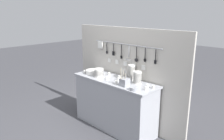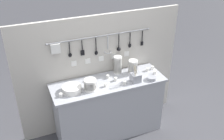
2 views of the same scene
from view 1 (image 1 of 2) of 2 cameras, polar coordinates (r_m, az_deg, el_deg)
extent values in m
plane|color=#424247|center=(3.84, 0.58, -14.58)|extent=(20.00, 20.00, 0.00)
cube|color=#9EA0A8|center=(3.50, 0.62, -2.68)|extent=(1.49, 0.50, 0.03)
cube|color=#9EA0A8|center=(3.65, 0.60, -9.01)|extent=(1.43, 0.48, 0.82)
cube|color=#BCB7AD|center=(3.70, 3.68, -1.77)|extent=(2.29, 0.04, 1.65)
cylinder|color=#93969E|center=(3.56, 3.49, 6.74)|extent=(1.37, 0.01, 0.01)
sphere|color=#93969E|center=(4.04, -3.91, 7.72)|extent=(0.02, 0.02, 0.02)
sphere|color=#93969E|center=(3.16, 12.91, 5.32)|extent=(0.02, 0.02, 0.02)
cube|color=silver|center=(3.97, -3.08, 6.56)|extent=(0.12, 0.02, 0.12)
cylinder|color=#93969E|center=(3.97, -2.96, 7.51)|extent=(0.00, 0.01, 0.02)
cylinder|color=black|center=(3.85, -1.36, 6.08)|extent=(0.01, 0.01, 0.15)
ellipsoid|color=black|center=(3.86, -1.35, 4.63)|extent=(0.04, 0.02, 0.06)
cylinder|color=#93969E|center=(3.84, -1.24, 7.29)|extent=(0.01, 0.01, 0.02)
cylinder|color=black|center=(3.73, 0.36, 5.87)|extent=(0.01, 0.01, 0.14)
cube|color=black|center=(3.75, 0.36, 4.35)|extent=(0.05, 0.01, 0.07)
cylinder|color=#93969E|center=(3.73, 0.50, 7.05)|extent=(0.01, 0.01, 0.02)
cylinder|color=black|center=(3.61, 2.45, 5.22)|extent=(0.01, 0.01, 0.18)
ellipsoid|color=black|center=(3.64, 2.43, 3.42)|extent=(0.04, 0.02, 0.06)
cylinder|color=#93969E|center=(3.61, 2.60, 6.76)|extent=(0.01, 0.01, 0.02)
cylinder|color=#93969E|center=(3.51, 4.42, 4.89)|extent=(0.01, 0.01, 0.18)
torus|color=#93969E|center=(3.53, 4.38, 2.79)|extent=(0.10, 0.10, 0.01)
cylinder|color=#93969E|center=(3.50, 4.58, 6.48)|extent=(0.01, 0.01, 0.02)
cylinder|color=black|center=(3.41, 6.42, 4.49)|extent=(0.01, 0.01, 0.19)
sphere|color=black|center=(3.44, 6.37, 2.61)|extent=(0.06, 0.06, 0.06)
cylinder|color=#93969E|center=(3.41, 6.60, 6.19)|extent=(0.01, 0.01, 0.02)
cylinder|color=black|center=(3.31, 8.65, 4.35)|extent=(0.01, 0.01, 0.16)
ellipsoid|color=black|center=(3.33, 8.58, 2.57)|extent=(0.04, 0.02, 0.06)
cylinder|color=#93969E|center=(3.31, 8.83, 5.85)|extent=(0.01, 0.01, 0.02)
cylinder|color=black|center=(3.21, 11.32, 3.89)|extent=(0.01, 0.01, 0.16)
cube|color=black|center=(3.23, 11.22, 2.05)|extent=(0.04, 0.01, 0.06)
cylinder|color=#93969E|center=(3.21, 11.52, 5.43)|extent=(0.00, 0.01, 0.02)
cube|color=white|center=(3.87, -0.66, 2.57)|extent=(0.07, 0.01, 0.07)
cube|color=white|center=(3.75, 1.35, 2.13)|extent=(0.07, 0.01, 0.07)
cube|color=white|center=(3.63, 3.49, 1.67)|extent=(0.07, 0.01, 0.07)
cube|color=white|center=(3.51, 5.78, 1.17)|extent=(0.07, 0.01, 0.07)
cube|color=white|center=(3.40, 8.21, 0.64)|extent=(0.07, 0.01, 0.07)
cylinder|color=silver|center=(3.62, -3.41, -1.41)|extent=(0.15, 0.15, 0.05)
cylinder|color=silver|center=(3.61, -3.41, -0.96)|extent=(0.15, 0.15, 0.05)
cylinder|color=silver|center=(3.61, -3.42, -0.51)|extent=(0.15, 0.15, 0.05)
cylinder|color=silver|center=(3.60, -3.43, -0.05)|extent=(0.15, 0.15, 0.05)
cylinder|color=silver|center=(3.31, 6.60, -3.18)|extent=(0.12, 0.12, 0.04)
cylinder|color=silver|center=(3.30, 6.61, -2.78)|extent=(0.12, 0.12, 0.04)
cylinder|color=silver|center=(3.30, 6.63, -2.38)|extent=(0.12, 0.12, 0.04)
cylinder|color=silver|center=(3.29, 6.64, -1.97)|extent=(0.12, 0.12, 0.04)
cylinder|color=silver|center=(3.28, 6.65, -1.57)|extent=(0.12, 0.12, 0.04)
cylinder|color=silver|center=(3.27, 6.67, -1.16)|extent=(0.12, 0.12, 0.04)
cylinder|color=silver|center=(3.27, 6.68, -0.76)|extent=(0.12, 0.12, 0.04)
cylinder|color=silver|center=(3.48, 5.03, -2.14)|extent=(0.11, 0.11, 0.05)
cylinder|color=silver|center=(3.48, 5.04, -1.71)|extent=(0.11, 0.11, 0.05)
cylinder|color=silver|center=(3.47, 5.05, -1.27)|extent=(0.11, 0.11, 0.05)
cylinder|color=silver|center=(3.46, 5.06, -0.83)|extent=(0.11, 0.11, 0.05)
cylinder|color=silver|center=(3.45, 5.07, -0.39)|extent=(0.11, 0.11, 0.05)
cylinder|color=silver|center=(3.45, 5.08, 0.05)|extent=(0.11, 0.11, 0.05)
cylinder|color=silver|center=(3.44, 5.09, 0.50)|extent=(0.11, 0.11, 0.05)
cylinder|color=silver|center=(3.43, 5.10, 0.94)|extent=(0.11, 0.11, 0.05)
cylinder|color=silver|center=(3.82, -5.03, -0.93)|extent=(0.24, 0.24, 0.01)
cylinder|color=silver|center=(3.82, -5.03, -0.80)|extent=(0.24, 0.24, 0.01)
cylinder|color=silver|center=(3.81, -5.04, -0.67)|extent=(0.24, 0.24, 0.01)
cylinder|color=silver|center=(3.81, -5.04, -0.54)|extent=(0.24, 0.24, 0.01)
cylinder|color=silver|center=(3.81, -5.04, -0.41)|extent=(0.24, 0.24, 0.01)
cylinder|color=silver|center=(3.81, -5.05, -0.28)|extent=(0.24, 0.24, 0.01)
cylinder|color=silver|center=(3.80, -5.05, -0.15)|extent=(0.24, 0.24, 0.01)
cylinder|color=silver|center=(3.80, -5.05, -0.02)|extent=(0.24, 0.24, 0.01)
cylinder|color=#93969E|center=(3.04, 5.77, -4.86)|extent=(0.12, 0.12, 0.04)
cube|color=#93969E|center=(3.18, 3.31, -3.20)|extent=(0.12, 0.12, 0.11)
cylinder|color=#C6B793|center=(3.15, 2.92, -1.63)|extent=(0.02, 0.02, 0.19)
cylinder|color=#C6B793|center=(3.15, 2.34, -1.36)|extent=(0.03, 0.04, 0.21)
cylinder|color=#93969E|center=(3.15, 2.59, -1.37)|extent=(0.02, 0.03, 0.21)
cylinder|color=#93969E|center=(3.18, 2.94, -1.32)|extent=(0.03, 0.03, 0.20)
cylinder|color=#C6B793|center=(3.15, 2.40, -1.49)|extent=(0.02, 0.01, 0.20)
cylinder|color=#C6B793|center=(3.15, 3.49, -1.87)|extent=(0.02, 0.02, 0.16)
cylinder|color=#93969E|center=(3.19, 3.64, -1.56)|extent=(0.02, 0.02, 0.17)
cylinder|color=#93969E|center=(3.16, 3.71, -1.82)|extent=(0.01, 0.03, 0.16)
cylinder|color=#93969E|center=(3.16, 3.35, -1.74)|extent=(0.03, 0.02, 0.17)
cylinder|color=silver|center=(3.05, 8.88, -4.81)|extent=(0.04, 0.04, 0.05)
cylinder|color=silver|center=(3.17, 9.30, -4.10)|extent=(0.04, 0.04, 0.05)
cylinder|color=silver|center=(3.48, -1.32, -2.13)|extent=(0.04, 0.04, 0.05)
cylinder|color=silver|center=(3.89, -7.16, -0.40)|extent=(0.04, 0.04, 0.05)
cylinder|color=silver|center=(3.73, -0.79, -0.94)|extent=(0.04, 0.04, 0.05)
cylinder|color=silver|center=(3.53, 1.87, -1.88)|extent=(0.04, 0.04, 0.05)
cylinder|color=silver|center=(3.13, 10.77, -4.39)|extent=(0.04, 0.04, 0.05)
cylinder|color=silver|center=(3.29, 1.11, -3.18)|extent=(0.04, 0.04, 0.05)
cylinder|color=silver|center=(3.42, 1.65, -2.45)|extent=(0.04, 0.04, 0.05)
camera|label=2|loc=(3.46, -53.47, 21.81)|focal=42.00mm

